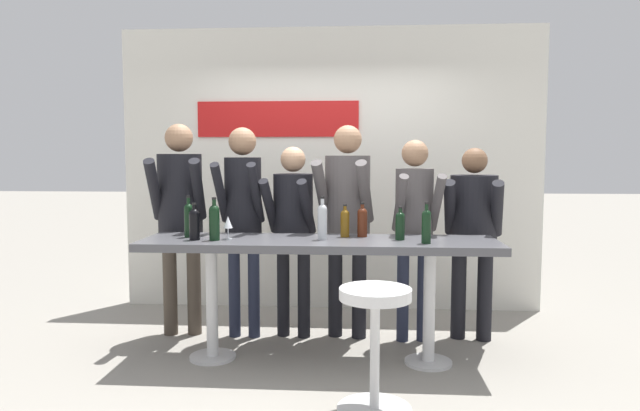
{
  "coord_description": "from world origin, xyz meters",
  "views": [
    {
      "loc": [
        0.3,
        -4.27,
        1.58
      ],
      "look_at": [
        0.0,
        0.1,
        1.2
      ],
      "focal_mm": 32.0,
      "sensor_mm": 36.0,
      "label": 1
    }
  ],
  "objects_px": {
    "wine_bottle_2": "(426,225)",
    "person_far_left": "(180,205)",
    "bar_stool": "(375,329)",
    "wine_bottle_6": "(189,218)",
    "wine_bottle_1": "(194,223)",
    "person_center_right": "(414,216)",
    "wine_bottle_7": "(345,222)",
    "person_center_left": "(293,220)",
    "wine_bottle_0": "(362,221)",
    "person_left": "(243,206)",
    "person_center": "(347,207)",
    "wine_bottle_5": "(400,224)",
    "tasting_table": "(319,256)",
    "wine_bottle_3": "(214,221)",
    "wine_glass_0": "(228,223)",
    "wine_bottle_4": "(322,220)",
    "person_right": "(473,223)"
  },
  "relations": [
    {
      "from": "wine_bottle_0",
      "to": "wine_bottle_7",
      "type": "relative_size",
      "value": 1.05
    },
    {
      "from": "bar_stool",
      "to": "wine_bottle_6",
      "type": "xyz_separation_m",
      "value": [
        -1.43,
        0.9,
        0.57
      ]
    },
    {
      "from": "wine_bottle_5",
      "to": "tasting_table",
      "type": "bearing_deg",
      "value": -177.93
    },
    {
      "from": "bar_stool",
      "to": "person_left",
      "type": "relative_size",
      "value": 0.43
    },
    {
      "from": "person_center_right",
      "to": "wine_bottle_7",
      "type": "height_order",
      "value": "person_center_right"
    },
    {
      "from": "bar_stool",
      "to": "person_center_right",
      "type": "distance_m",
      "value": 1.53
    },
    {
      "from": "wine_bottle_4",
      "to": "wine_bottle_5",
      "type": "xyz_separation_m",
      "value": [
        0.59,
        0.03,
        -0.03
      ]
    },
    {
      "from": "wine_bottle_0",
      "to": "tasting_table",
      "type": "bearing_deg",
      "value": -153.33
    },
    {
      "from": "person_center_right",
      "to": "wine_glass_0",
      "type": "bearing_deg",
      "value": -165.04
    },
    {
      "from": "person_far_left",
      "to": "wine_glass_0",
      "type": "bearing_deg",
      "value": -54.74
    },
    {
      "from": "person_left",
      "to": "wine_bottle_5",
      "type": "distance_m",
      "value": 1.41
    },
    {
      "from": "wine_bottle_3",
      "to": "bar_stool",
      "type": "bearing_deg",
      "value": -32.36
    },
    {
      "from": "person_center_right",
      "to": "wine_bottle_0",
      "type": "relative_size",
      "value": 6.34
    },
    {
      "from": "person_center",
      "to": "wine_bottle_4",
      "type": "bearing_deg",
      "value": -94.7
    },
    {
      "from": "bar_stool",
      "to": "person_center_left",
      "type": "height_order",
      "value": "person_center_left"
    },
    {
      "from": "bar_stool",
      "to": "wine_glass_0",
      "type": "height_order",
      "value": "wine_glass_0"
    },
    {
      "from": "wine_bottle_2",
      "to": "wine_bottle_3",
      "type": "bearing_deg",
      "value": 178.43
    },
    {
      "from": "person_center_right",
      "to": "wine_bottle_7",
      "type": "relative_size",
      "value": 6.69
    },
    {
      "from": "person_center_left",
      "to": "wine_bottle_3",
      "type": "bearing_deg",
      "value": -117.05
    },
    {
      "from": "wine_bottle_1",
      "to": "wine_bottle_4",
      "type": "bearing_deg",
      "value": 5.07
    },
    {
      "from": "wine_bottle_2",
      "to": "wine_bottle_4",
      "type": "distance_m",
      "value": 0.77
    },
    {
      "from": "wine_bottle_6",
      "to": "wine_glass_0",
      "type": "height_order",
      "value": "wine_bottle_6"
    },
    {
      "from": "wine_bottle_0",
      "to": "person_right",
      "type": "bearing_deg",
      "value": 25.34
    },
    {
      "from": "wine_bottle_4",
      "to": "wine_bottle_2",
      "type": "bearing_deg",
      "value": -10.09
    },
    {
      "from": "person_right",
      "to": "wine_glass_0",
      "type": "bearing_deg",
      "value": -149.55
    },
    {
      "from": "person_far_left",
      "to": "wine_bottle_6",
      "type": "xyz_separation_m",
      "value": [
        0.23,
        -0.52,
        -0.06
      ]
    },
    {
      "from": "wine_bottle_6",
      "to": "person_far_left",
      "type": "bearing_deg",
      "value": 114.18
    },
    {
      "from": "wine_bottle_2",
      "to": "person_far_left",
      "type": "bearing_deg",
      "value": 160.78
    },
    {
      "from": "person_center",
      "to": "wine_bottle_2",
      "type": "relative_size",
      "value": 6.12
    },
    {
      "from": "wine_bottle_2",
      "to": "wine_bottle_3",
      "type": "height_order",
      "value": "wine_bottle_3"
    },
    {
      "from": "tasting_table",
      "to": "bar_stool",
      "type": "bearing_deg",
      "value": -64.54
    },
    {
      "from": "person_center_right",
      "to": "wine_bottle_3",
      "type": "distance_m",
      "value": 1.67
    },
    {
      "from": "person_far_left",
      "to": "wine_bottle_7",
      "type": "bearing_deg",
      "value": -23.6
    },
    {
      "from": "person_center_right",
      "to": "wine_bottle_7",
      "type": "bearing_deg",
      "value": -152.99
    },
    {
      "from": "person_far_left",
      "to": "wine_glass_0",
      "type": "relative_size",
      "value": 10.48
    },
    {
      "from": "wine_glass_0",
      "to": "wine_bottle_2",
      "type": "bearing_deg",
      "value": -3.74
    },
    {
      "from": "wine_bottle_0",
      "to": "wine_bottle_6",
      "type": "bearing_deg",
      "value": -175.18
    },
    {
      "from": "tasting_table",
      "to": "wine_glass_0",
      "type": "bearing_deg",
      "value": -176.3
    },
    {
      "from": "person_left",
      "to": "person_center",
      "type": "height_order",
      "value": "person_center"
    },
    {
      "from": "wine_bottle_3",
      "to": "wine_bottle_2",
      "type": "bearing_deg",
      "value": -1.57
    },
    {
      "from": "wine_bottle_0",
      "to": "wine_glass_0",
      "type": "relative_size",
      "value": 1.53
    },
    {
      "from": "person_right",
      "to": "wine_bottle_3",
      "type": "height_order",
      "value": "person_right"
    },
    {
      "from": "person_far_left",
      "to": "wine_bottle_1",
      "type": "distance_m",
      "value": 0.74
    },
    {
      "from": "wine_bottle_2",
      "to": "person_center",
      "type": "bearing_deg",
      "value": 128.45
    },
    {
      "from": "wine_bottle_1",
      "to": "person_center_left",
      "type": "bearing_deg",
      "value": 45.21
    },
    {
      "from": "wine_bottle_0",
      "to": "wine_bottle_5",
      "type": "height_order",
      "value": "wine_bottle_0"
    },
    {
      "from": "bar_stool",
      "to": "wine_bottle_3",
      "type": "bearing_deg",
      "value": 147.64
    },
    {
      "from": "person_center_left",
      "to": "wine_bottle_7",
      "type": "xyz_separation_m",
      "value": [
        0.46,
        -0.43,
        0.04
      ]
    },
    {
      "from": "wine_bottle_2",
      "to": "wine_glass_0",
      "type": "height_order",
      "value": "wine_bottle_2"
    },
    {
      "from": "wine_bottle_5",
      "to": "wine_glass_0",
      "type": "bearing_deg",
      "value": -177.07
    }
  ]
}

